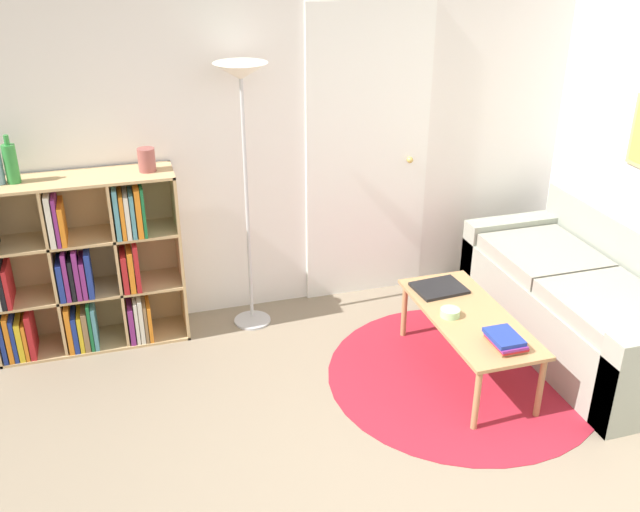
# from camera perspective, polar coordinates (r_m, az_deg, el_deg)

# --- Properties ---
(wall_back) EXTENTS (7.16, 0.11, 2.60)m
(wall_back) POSITION_cam_1_polar(r_m,az_deg,el_deg) (4.82, -2.43, 10.25)
(wall_back) COLOR silver
(wall_back) RESTS_ON ground_plane
(rug) EXTENTS (1.65, 1.65, 0.01)m
(rug) POSITION_cam_1_polar(r_m,az_deg,el_deg) (4.53, 11.25, -9.33)
(rug) COLOR maroon
(rug) RESTS_ON ground_plane
(bookshelf) EXTENTS (1.19, 0.34, 1.14)m
(bookshelf) POSITION_cam_1_polar(r_m,az_deg,el_deg) (4.76, -18.70, -1.06)
(bookshelf) COLOR tan
(bookshelf) RESTS_ON ground_plane
(floor_lamp) EXTENTS (0.33, 0.33, 1.77)m
(floor_lamp) POSITION_cam_1_polar(r_m,az_deg,el_deg) (4.44, -6.25, 12.09)
(floor_lamp) COLOR #B7B7BC
(floor_lamp) RESTS_ON ground_plane
(couch) EXTENTS (0.83, 1.76, 0.80)m
(couch) POSITION_cam_1_polar(r_m,az_deg,el_deg) (4.93, 20.76, -3.66)
(couch) COLOR gray
(couch) RESTS_ON ground_plane
(coffee_table) EXTENTS (0.47, 1.09, 0.41)m
(coffee_table) POSITION_cam_1_polar(r_m,az_deg,el_deg) (4.37, 11.82, -5.10)
(coffee_table) COLOR #AD7F51
(coffee_table) RESTS_ON ground_plane
(laptop) EXTENTS (0.33, 0.27, 0.02)m
(laptop) POSITION_cam_1_polar(r_m,az_deg,el_deg) (4.60, 9.51, -2.54)
(laptop) COLOR black
(laptop) RESTS_ON coffee_table
(bowl) EXTENTS (0.12, 0.12, 0.05)m
(bowl) POSITION_cam_1_polar(r_m,az_deg,el_deg) (4.30, 10.36, -4.48)
(bowl) COLOR #9ED193
(bowl) RESTS_ON coffee_table
(book_stack_on_table) EXTENTS (0.17, 0.23, 0.07)m
(book_stack_on_table) POSITION_cam_1_polar(r_m,az_deg,el_deg) (4.08, 14.60, -6.55)
(book_stack_on_table) COLOR olive
(book_stack_on_table) RESTS_ON coffee_table
(bottle_right) EXTENTS (0.08, 0.08, 0.29)m
(bottle_right) POSITION_cam_1_polar(r_m,az_deg,el_deg) (4.53, -23.49, 6.83)
(bottle_right) COLOR #2D8438
(bottle_right) RESTS_ON bookshelf
(vase_on_shelf) EXTENTS (0.11, 0.11, 0.14)m
(vase_on_shelf) POSITION_cam_1_polar(r_m,az_deg,el_deg) (4.50, -13.70, 7.49)
(vase_on_shelf) COLOR #934C47
(vase_on_shelf) RESTS_ON bookshelf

